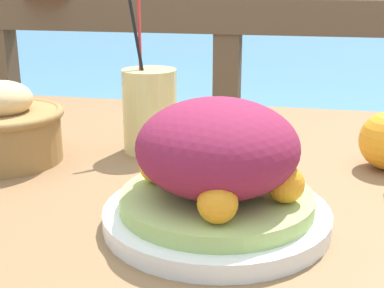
# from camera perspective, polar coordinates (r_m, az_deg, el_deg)

# --- Properties ---
(patio_table) EXTENTS (1.25, 0.97, 0.77)m
(patio_table) POSITION_cam_1_polar(r_m,az_deg,el_deg) (0.76, -5.52, -10.40)
(patio_table) COLOR olive
(patio_table) RESTS_ON ground_plane
(railing_fence) EXTENTS (2.80, 0.08, 0.98)m
(railing_fence) POSITION_cam_1_polar(r_m,az_deg,el_deg) (1.51, 3.71, 3.74)
(railing_fence) COLOR brown
(railing_fence) RESTS_ON ground_plane
(sea_backdrop) EXTENTS (12.00, 4.00, 0.47)m
(sea_backdrop) POSITION_cam_1_polar(r_m,az_deg,el_deg) (4.03, 8.87, 5.70)
(sea_backdrop) COLOR teal
(sea_backdrop) RESTS_ON ground_plane
(salad_plate) EXTENTS (0.25, 0.25, 0.14)m
(salad_plate) POSITION_cam_1_polar(r_m,az_deg,el_deg) (0.58, 2.73, -3.03)
(salad_plate) COLOR white
(salad_plate) RESTS_ON patio_table
(drink_glass) EXTENTS (0.08, 0.08, 0.24)m
(drink_glass) POSITION_cam_1_polar(r_m,az_deg,el_deg) (0.84, -4.53, 3.61)
(drink_glass) COLOR #DBCC7F
(drink_glass) RESTS_ON patio_table
(bread_basket) EXTENTS (0.18, 0.18, 0.12)m
(bread_basket) POSITION_cam_1_polar(r_m,az_deg,el_deg) (0.84, -19.43, 1.63)
(bread_basket) COLOR olive
(bread_basket) RESTS_ON patio_table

